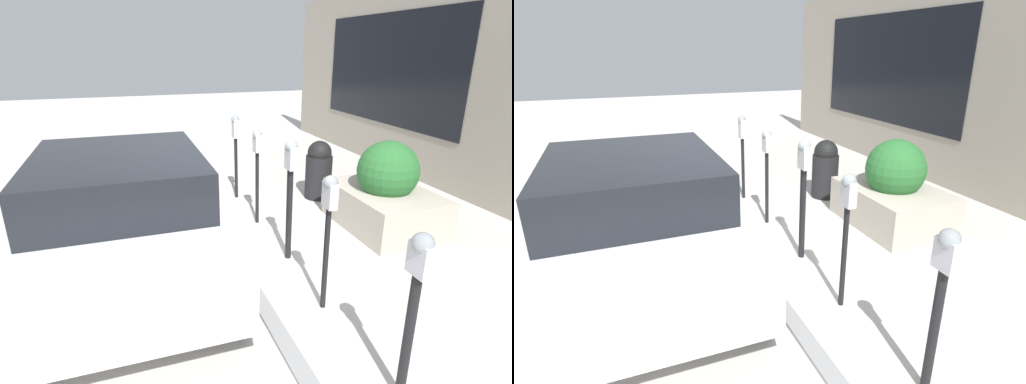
{
  "view_description": "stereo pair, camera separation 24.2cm",
  "coord_description": "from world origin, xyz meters",
  "views": [
    {
      "loc": [
        -4.27,
        1.29,
        2.58
      ],
      "look_at": [
        0.0,
        -0.16,
        0.95
      ],
      "focal_mm": 28.0,
      "sensor_mm": 36.0,
      "label": 1
    },
    {
      "loc": [
        -4.19,
        1.52,
        2.58
      ],
      "look_at": [
        0.0,
        -0.16,
        0.95
      ],
      "focal_mm": 28.0,
      "sensor_mm": 36.0,
      "label": 2
    }
  ],
  "objects": [
    {
      "name": "parking_meter_farthest",
      "position": [
        2.34,
        -0.59,
        1.07
      ],
      "size": [
        0.17,
        0.14,
        1.49
      ],
      "color": "black",
      "rests_on": "ground_plane"
    },
    {
      "name": "ground_plane",
      "position": [
        0.0,
        0.0,
        0.0
      ],
      "size": [
        40.0,
        40.0,
        0.0
      ],
      "primitive_type": "plane",
      "color": "beige"
    },
    {
      "name": "trash_bin",
      "position": [
        1.86,
        -1.99,
        0.53
      ],
      "size": [
        0.47,
        0.47,
        1.05
      ],
      "color": "black",
      "rests_on": "ground_plane"
    },
    {
      "name": "parked_car_front",
      "position": [
        0.18,
        1.37,
        0.81
      ],
      "size": [
        3.95,
        2.03,
        1.53
      ],
      "rotation": [
        0.0,
        0.0,
        -0.01
      ],
      "color": "silver",
      "rests_on": "ground_plane"
    },
    {
      "name": "parking_meter_fourth",
      "position": [
        1.15,
        -0.58,
        1.08
      ],
      "size": [
        0.17,
        0.14,
        1.46
      ],
      "color": "black",
      "rests_on": "ground_plane"
    },
    {
      "name": "parking_meter_second",
      "position": [
        -1.13,
        -0.52,
        1.05
      ],
      "size": [
        0.17,
        0.14,
        1.45
      ],
      "color": "black",
      "rests_on": "ground_plane"
    },
    {
      "name": "parking_meter_middle",
      "position": [
        -0.03,
        -0.59,
        1.03
      ],
      "size": [
        0.18,
        0.16,
        1.56
      ],
      "color": "black",
      "rests_on": "ground_plane"
    },
    {
      "name": "planter_box",
      "position": [
        0.4,
        -2.34,
        0.52
      ],
      "size": [
        1.64,
        1.2,
        1.33
      ],
      "color": "#B2A899",
      "rests_on": "ground_plane"
    },
    {
      "name": "curb_strip",
      "position": [
        0.0,
        0.08,
        0.02
      ],
      "size": [
        15.59,
        0.16,
        0.04
      ],
      "color": "gray",
      "rests_on": "ground_plane"
    },
    {
      "name": "parking_meter_nearest",
      "position": [
        -2.35,
        -0.55,
        0.95
      ],
      "size": [
        0.19,
        0.16,
        1.41
      ],
      "color": "black",
      "rests_on": "ground_plane"
    }
  ]
}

